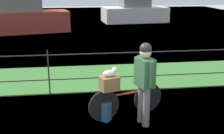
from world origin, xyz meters
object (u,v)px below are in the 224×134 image
Objects in this scene: wooden_crate at (109,83)px; terrier_dog at (110,73)px; moored_boat_near at (21,16)px; bicycle_main at (126,101)px; moored_boat_mid at (135,11)px; backpack_on_paving at (104,111)px; cyclist_person at (145,77)px.

terrier_dog is (0.02, 0.01, 0.22)m from wooden_crate.
moored_boat_near is (-3.72, 11.24, 0.11)m from wooden_crate.
bicycle_main is at bearing 17.14° from wooden_crate.
moored_boat_near reaches higher than moored_boat_mid.
backpack_on_paving is at bearing -72.24° from moored_boat_near.
wooden_crate is 0.62m from backpack_on_paving.
moored_boat_near is (-4.09, 11.12, 0.57)m from bicycle_main.
moored_boat_mid is (3.76, 15.03, 0.57)m from backpack_on_paving.
moored_boat_near reaches higher than terrier_dog.
terrier_dog is 0.07× the size of moored_boat_mid.
bicycle_main is 15.27m from moored_boat_mid.
moored_boat_mid is (7.36, 3.79, -0.15)m from moored_boat_near.
cyclist_person reaches higher than bicycle_main.
wooden_crate reaches higher than backpack_on_paving.
moored_boat_near reaches higher than cyclist_person.
terrier_dog reaches higher than backpack_on_paving.
bicycle_main is 0.77m from terrier_dog.
cyclist_person is 4.21× the size of backpack_on_paving.
moored_boat_near is at bearing 110.18° from bicycle_main.
backpack_on_paving is (-0.12, -0.01, -0.61)m from wooden_crate.
moored_boat_mid is at bearing 78.99° from cyclist_person.
terrier_dog is 0.19× the size of cyclist_person.
moored_boat_mid is (3.27, 14.91, 0.42)m from bicycle_main.
terrier_dog reaches higher than wooden_crate.
moored_boat_mid is at bearing 27.23° from moored_boat_near.
terrier_dog is at bearing 156.73° from cyclist_person.
moored_boat_mid reaches higher than bicycle_main.
moored_boat_mid is (3.61, 15.02, -0.26)m from terrier_dog.
backpack_on_paving is at bearing -174.88° from terrier_dog.
moored_boat_near is at bearing 108.32° from wooden_crate.
terrier_dog is at bearing -137.81° from backpack_on_paving.
wooden_crate is at bearing 158.03° from cyclist_person.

